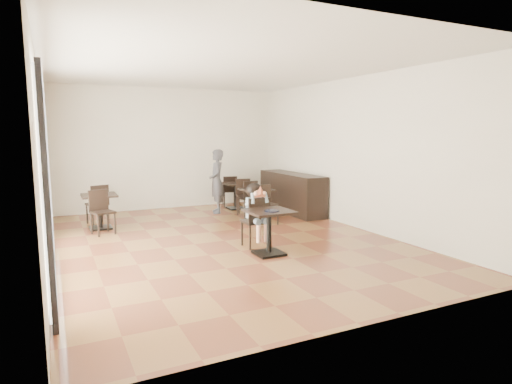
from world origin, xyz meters
TOP-DOWN VIEW (x-y plane):
  - floor at (0.00, 0.00)m, footprint 6.00×8.00m
  - ceiling at (0.00, 0.00)m, footprint 6.00×8.00m
  - wall_back at (0.00, 4.00)m, footprint 6.00×0.01m
  - wall_front at (0.00, -4.00)m, footprint 6.00×0.01m
  - wall_left at (-3.00, 0.00)m, footprint 0.01×8.00m
  - wall_right at (3.00, 0.00)m, footprint 0.01×8.00m
  - storefront_window at (-2.97, -0.50)m, footprint 0.04×4.50m
  - child_table at (0.35, -1.17)m, footprint 0.72×0.72m
  - child_chair at (0.35, -0.62)m, footprint 0.41×0.41m
  - child at (0.35, -0.62)m, footprint 0.41×0.57m
  - plate at (0.35, -1.27)m, footprint 0.26×0.26m
  - pizza_slice at (0.35, -0.81)m, footprint 0.27×0.20m
  - adult_patron at (0.89, 2.74)m, footprint 0.52×0.66m
  - cafe_table_mid at (1.41, 1.50)m, footprint 0.76×0.76m
  - cafe_table_left at (-2.00, 2.10)m, footprint 0.88×0.88m
  - cafe_table_back at (1.54, 3.04)m, footprint 0.81×0.81m
  - chair_mid_a at (1.41, 2.05)m, footprint 0.43×0.43m
  - chair_mid_b at (1.41, 0.95)m, footprint 0.43×0.43m
  - chair_left_a at (-2.00, 2.65)m, footprint 0.50×0.50m
  - chair_left_b at (-2.00, 1.55)m, footprint 0.50×0.50m
  - chair_back_a at (1.54, 3.50)m, footprint 0.46×0.46m
  - chair_back_b at (1.54, 2.49)m, footprint 0.46×0.46m
  - service_counter at (2.65, 2.00)m, footprint 0.60×2.40m

SIDE VIEW (x-z plane):
  - floor at x=0.00m, z-range -0.01..0.01m
  - cafe_table_back at x=1.54m, z-range 0.00..0.70m
  - cafe_table_mid at x=1.41m, z-range 0.00..0.73m
  - cafe_table_left at x=-2.00m, z-range 0.00..0.74m
  - child_table at x=0.35m, z-range 0.00..0.76m
  - chair_back_a at x=1.54m, z-range 0.00..0.85m
  - chair_back_b at x=1.54m, z-range 0.00..0.85m
  - chair_mid_a at x=1.41m, z-range 0.00..0.87m
  - chair_mid_b at x=1.41m, z-range 0.00..0.87m
  - chair_left_a at x=-2.00m, z-range 0.00..0.89m
  - chair_left_b at x=-2.00m, z-range 0.00..0.89m
  - child_chair at x=0.35m, z-range 0.00..0.91m
  - service_counter at x=2.65m, z-range 0.00..1.00m
  - child at x=0.35m, z-range 0.00..1.15m
  - plate at x=0.35m, z-range 0.76..0.77m
  - adult_patron at x=0.89m, z-range 0.00..1.61m
  - pizza_slice at x=0.35m, z-range 0.96..1.02m
  - storefront_window at x=-2.97m, z-range 0.10..2.70m
  - wall_back at x=0.00m, z-range 0.00..3.20m
  - wall_front at x=0.00m, z-range 0.00..3.20m
  - wall_left at x=-3.00m, z-range 0.00..3.20m
  - wall_right at x=3.00m, z-range 0.00..3.20m
  - ceiling at x=0.00m, z-range 3.20..3.21m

